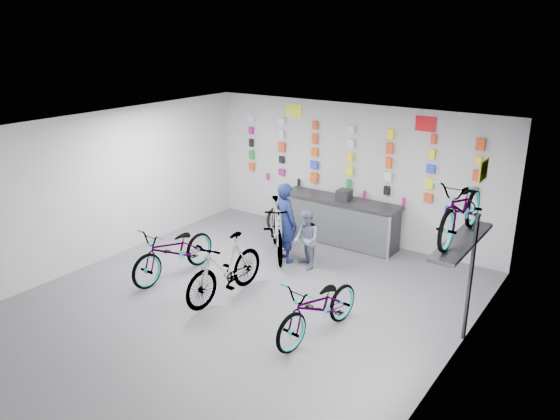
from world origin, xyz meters
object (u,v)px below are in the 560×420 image
Objects in this scene: bike_service at (277,228)px; bike_center at (225,268)px; bike_left at (174,251)px; clerk at (286,222)px; customer at (306,239)px; bike_right at (319,307)px; counter at (339,221)px.

bike_center is at bearing -121.02° from bike_service.
bike_left is 1.21× the size of clerk.
customer reaches higher than bike_left.
bike_center reaches higher than bike_right.
bike_center is at bearing 114.53° from clerk.
bike_center is 0.95× the size of bike_service.
customer reaches higher than counter.
counter is 2.26× the size of customer.
clerk is at bearing 94.53° from bike_center.
bike_service is at bearing -155.85° from customer.
bike_service is 1.63× the size of customer.
bike_left is 3.35m from bike_right.
clerk is 1.36× the size of customer.
customer reaches higher than bike_right.
counter is at bearing -82.61° from clerk.
bike_left reaches higher than bike_right.
bike_center is 2.08m from bike_service.
customer is (0.12, -1.56, 0.11)m from counter.
bike_left reaches higher than counter.
customer reaches higher than bike_service.
counter is 3.43m from bike_center.
bike_service is at bearing 1.65° from clerk.
bike_center is at bearing -176.68° from bike_right.
bike_left is at bearing -157.70° from bike_service.
bike_left is 1.35m from bike_center.
clerk is 0.59m from customer.
bike_right is at bearing -1.32° from bike_center.
bike_right is 2.51m from customer.
bike_left is 1.01× the size of bike_service.
clerk is at bearing 142.14° from bike_right.
bike_center is (-0.38, -3.41, 0.07)m from counter.
bike_left is 1.06× the size of bike_right.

